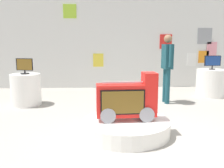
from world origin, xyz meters
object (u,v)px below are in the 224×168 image
at_px(novelty_firetruck_tv, 127,101).
at_px(shopper_browsing_rear, 167,63).
at_px(tv_on_left_rear, 24,66).
at_px(display_pedestal_center_rear, 211,83).
at_px(display_pedestal_left_rear, 26,90).
at_px(tv_on_center_rear, 213,62).
at_px(main_display_pedestal, 126,127).

height_order(novelty_firetruck_tv, shopper_browsing_rear, shopper_browsing_rear).
relative_size(tv_on_left_rear, display_pedestal_center_rear, 0.50).
height_order(display_pedestal_left_rear, tv_on_left_rear, tv_on_left_rear).
bearing_deg(tv_on_left_rear, display_pedestal_left_rear, 105.03).
bearing_deg(tv_on_center_rear, shopper_browsing_rear, -153.84).
bearing_deg(tv_on_center_rear, tv_on_left_rear, -171.02).
distance_m(tv_on_center_rear, shopper_browsing_rear, 1.69).
bearing_deg(display_pedestal_center_rear, shopper_browsing_rear, -153.71).
bearing_deg(tv_on_left_rear, main_display_pedestal, -42.94).
relative_size(novelty_firetruck_tv, display_pedestal_center_rear, 1.18).
height_order(main_display_pedestal, tv_on_left_rear, tv_on_left_rear).
xyz_separation_m(display_pedestal_left_rear, shopper_browsing_rear, (3.49, 0.04, 0.62)).
height_order(display_pedestal_left_rear, shopper_browsing_rear, shopper_browsing_rear).
bearing_deg(display_pedestal_left_rear, display_pedestal_center_rear, 8.98).
distance_m(novelty_firetruck_tv, tv_on_left_rear, 3.10).
distance_m(main_display_pedestal, display_pedestal_center_rear, 4.00).
relative_size(main_display_pedestal, novelty_firetruck_tv, 1.47).
distance_m(main_display_pedestal, tv_on_center_rear, 4.08).
bearing_deg(tv_on_left_rear, tv_on_center_rear, 8.98).
height_order(novelty_firetruck_tv, tv_on_left_rear, tv_on_left_rear).
xyz_separation_m(display_pedestal_left_rear, tv_on_left_rear, (0.00, -0.00, 0.59)).
bearing_deg(main_display_pedestal, tv_on_left_rear, 137.06).
relative_size(display_pedestal_left_rear, tv_on_center_rear, 1.60).
height_order(display_pedestal_center_rear, shopper_browsing_rear, shopper_browsing_rear).
relative_size(novelty_firetruck_tv, tv_on_left_rear, 2.34).
xyz_separation_m(display_pedestal_left_rear, tv_on_center_rear, (5.01, 0.79, 0.61)).
relative_size(main_display_pedestal, tv_on_left_rear, 3.45).
relative_size(display_pedestal_center_rear, tv_on_center_rear, 1.75).
height_order(display_pedestal_left_rear, tv_on_center_rear, tv_on_center_rear).
xyz_separation_m(display_pedestal_center_rear, shopper_browsing_rear, (-1.52, -0.75, 0.62)).
bearing_deg(shopper_browsing_rear, display_pedestal_center_rear, 26.29).
distance_m(tv_on_left_rear, shopper_browsing_rear, 3.49).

